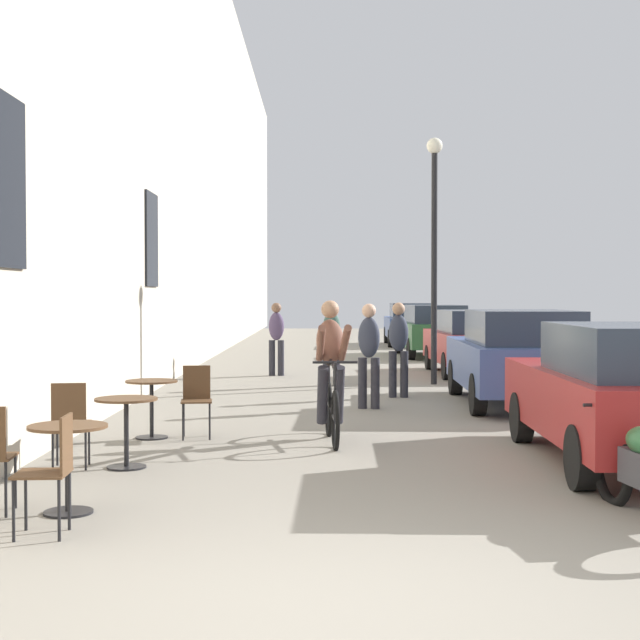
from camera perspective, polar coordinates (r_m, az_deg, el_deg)
ground_plane at (r=5.36m, az=1.27°, el=-17.74°), size 88.00×88.00×0.00m
building_facade_left at (r=19.81m, az=-10.09°, el=14.00°), size 0.54×68.00×12.11m
cafe_table_near at (r=7.74m, az=-15.59°, el=-7.80°), size 0.64×0.64×0.72m
cafe_chair_near_toward_wall at (r=7.07m, az=-16.50°, el=-8.73°), size 0.40×0.40×0.89m
cafe_table_mid at (r=9.61m, az=-12.13°, el=-5.96°), size 0.64×0.64×0.72m
cafe_chair_mid_toward_street at (r=9.66m, az=-15.46°, el=-5.96°), size 0.43×0.43×0.89m
cafe_table_far at (r=11.53m, az=-10.59°, el=-4.71°), size 0.64×0.64×0.72m
cafe_chair_far_toward_street at (r=11.51m, az=-7.84°, el=-4.72°), size 0.42×0.42×0.89m
cyclist_on_bicycle at (r=11.13m, az=0.57°, el=-3.41°), size 0.52×1.76×1.74m
pedestrian_near at (r=14.25m, az=2.94°, el=-1.86°), size 0.38×0.30×1.64m
pedestrian_mid at (r=15.89m, az=4.80°, el=-1.50°), size 0.34×0.24×1.65m
pedestrian_far at (r=17.93m, az=0.60°, el=-1.11°), size 0.35×0.26×1.67m
pedestrian_furthest at (r=20.16m, az=-2.87°, el=-0.92°), size 0.36×0.27×1.61m
street_lamp at (r=18.36m, az=7.02°, el=5.71°), size 0.32×0.32×4.90m
parked_car_nearest at (r=10.03m, az=18.44°, el=-4.28°), size 1.84×4.19×1.48m
parked_car_second at (r=15.04m, az=12.10°, el=-2.20°), size 1.94×4.38×1.54m
parked_car_third at (r=20.62m, az=9.41°, el=-1.32°), size 1.77×4.09×1.45m
parked_car_fourth at (r=26.60m, az=6.91°, el=-0.61°), size 1.91×4.28×1.50m
parked_car_fifth at (r=32.52m, az=5.60°, el=-0.22°), size 1.87×4.26×1.50m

